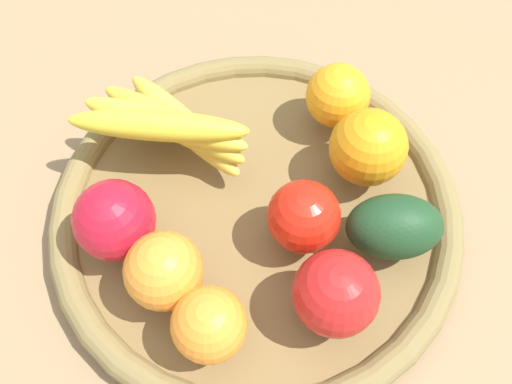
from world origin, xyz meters
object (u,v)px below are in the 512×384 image
orange_0 (338,96)px  avocado (394,227)px  banana_bunch (170,124)px  apple_1 (114,220)px  orange_3 (209,324)px  apple_0 (336,293)px  orange_2 (164,271)px  apple_2 (304,217)px  orange_1 (368,147)px

orange_0 → avocado: (-0.16, -0.05, -0.00)m
banana_bunch → apple_1: (-0.12, 0.04, 0.00)m
orange_3 → apple_0: (0.03, -0.11, 0.01)m
orange_0 → orange_2: 0.27m
orange_0 → apple_2: same height
orange_1 → apple_1: (-0.10, 0.25, -0.00)m
orange_1 → apple_2: 0.11m
apple_2 → apple_1: bearing=95.2°
orange_1 → orange_3: 0.24m
banana_bunch → orange_3: banana_bunch is taller
banana_bunch → orange_2: size_ratio=2.58×
apple_2 → orange_0: bearing=-12.9°
orange_0 → apple_0: (-0.23, 0.01, 0.00)m
orange_3 → apple_1: apple_1 is taller
orange_1 → banana_bunch: (0.02, 0.21, -0.00)m
orange_3 → apple_2: bearing=-36.2°
orange_0 → banana_bunch: (-0.05, 0.18, 0.00)m
orange_3 → apple_0: bearing=-73.3°
orange_1 → apple_1: orange_1 is taller
orange_0 → apple_2: (-0.16, 0.04, 0.00)m
orange_3 → orange_2: orange_2 is taller
apple_2 → orange_2: bearing=116.8°
orange_2 → banana_bunch: bearing=6.1°
orange_1 → orange_3: orange_1 is taller
avocado → apple_1: (-0.01, 0.27, 0.01)m
orange_0 → apple_2: bearing=167.1°
avocado → apple_0: bearing=141.5°
apple_1 → apple_0: same height
avocado → apple_0: 0.09m
orange_1 → orange_2: (-0.15, 0.19, -0.00)m
apple_2 → banana_bunch: bearing=54.5°
orange_0 → apple_0: size_ratio=0.91×
avocado → apple_2: 0.09m
apple_0 → apple_2: size_ratio=1.09×
banana_bunch → apple_1: apple_1 is taller
avocado → apple_0: (-0.07, 0.06, 0.01)m
orange_0 → avocado: size_ratio=0.76×
orange_1 → banana_bunch: size_ratio=0.43×
orange_3 → apple_2: (0.11, -0.08, 0.00)m
apple_0 → banana_bunch: bearing=43.9°
apple_1 → banana_bunch: bearing=-16.9°
orange_1 → orange_0: orange_1 is taller
avocado → orange_2: size_ratio=1.28×
orange_1 → apple_1: size_ratio=1.03×
banana_bunch → apple_2: banana_bunch is taller
avocado → banana_bunch: bearing=65.3°
orange_3 → apple_2: apple_2 is taller
orange_0 → banana_bunch: bearing=106.1°
apple_0 → apple_2: apple_0 is taller
orange_1 → banana_bunch: 0.21m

